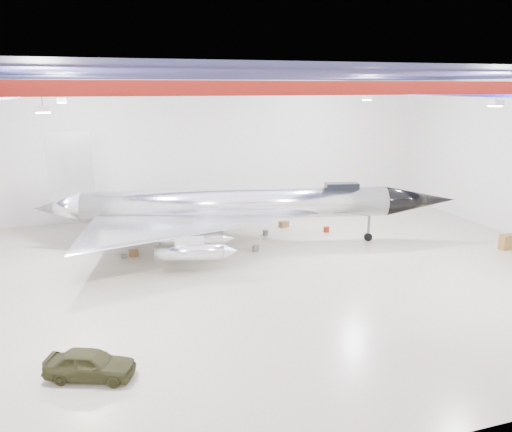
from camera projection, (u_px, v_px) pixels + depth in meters
name	position (u px, v px, depth m)	size (l,w,h in m)	color
floor	(257.00, 274.00, 28.76)	(40.00, 40.00, 0.00)	#BCAC95
wall_back	(202.00, 148.00, 41.21)	(40.00, 40.00, 0.00)	silver
ceiling	(257.00, 76.00, 25.99)	(40.00, 40.00, 0.00)	#0A0F38
ceiling_structure	(257.00, 89.00, 26.16)	(39.50, 29.50, 1.08)	maroon
jet_aircraft	(237.00, 209.00, 33.38)	(28.11, 19.26, 7.74)	silver
jeep	(90.00, 364.00, 18.34)	(1.32, 3.29, 1.12)	#34331A
desk	(508.00, 242.00, 32.96)	(1.09, 0.55, 1.00)	brown
crate_ply	(134.00, 253.00, 31.76)	(0.55, 0.44, 0.38)	olive
toolbox_red	(200.00, 232.00, 36.27)	(0.47, 0.38, 0.33)	maroon
engine_drum	(256.00, 248.00, 32.61)	(0.42, 0.42, 0.38)	#59595B
parts_bin	(284.00, 224.00, 38.24)	(0.66, 0.53, 0.46)	olive
crate_small	(124.00, 256.00, 31.34)	(0.33, 0.26, 0.23)	#59595B
tool_chest	(326.00, 229.00, 36.95)	(0.44, 0.44, 0.40)	maroon
oil_barrel	(210.00, 244.00, 33.61)	(0.52, 0.42, 0.36)	olive
spares_box	(265.00, 233.00, 36.17)	(0.42, 0.42, 0.38)	#59595B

